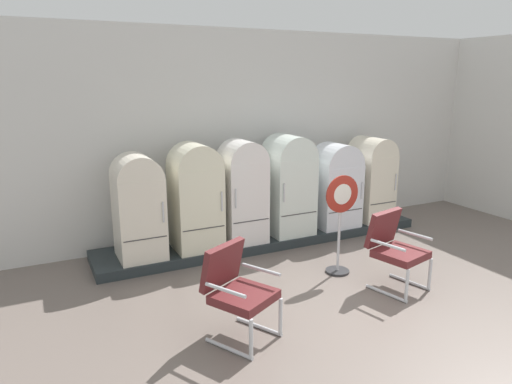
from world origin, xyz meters
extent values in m
cube|color=#6E615A|center=(0.00, 0.00, -0.03)|extent=(12.00, 10.00, 0.05)
cube|color=silver|center=(0.00, 3.66, 1.65)|extent=(11.76, 0.12, 3.30)
cube|color=#47443F|center=(0.00, 3.66, 2.95)|extent=(11.76, 0.07, 0.06)
cube|color=silver|center=(4.66, 2.50, 1.65)|extent=(0.12, 2.20, 3.30)
cube|color=#262E30|center=(0.00, 3.02, 0.07)|extent=(5.31, 0.95, 0.14)
cube|color=silver|center=(-1.99, 2.91, 0.70)|extent=(0.62, 0.65, 1.13)
cylinder|color=silver|center=(-1.99, 2.91, 1.27)|extent=(0.62, 0.64, 0.62)
cube|color=#383838|center=(-1.99, 2.59, 0.50)|extent=(0.57, 0.01, 0.01)
cylinder|color=silver|center=(-1.74, 2.57, 0.84)|extent=(0.02, 0.02, 0.28)
cube|color=beige|center=(-1.18, 2.91, 0.74)|extent=(0.66, 0.64, 1.20)
cylinder|color=beige|center=(-1.18, 2.91, 1.34)|extent=(0.66, 0.62, 0.66)
cube|color=#383838|center=(-1.18, 2.59, 0.52)|extent=(0.61, 0.01, 0.01)
cylinder|color=silver|center=(-0.91, 2.57, 0.89)|extent=(0.02, 0.02, 0.28)
cube|color=white|center=(-0.45, 2.89, 0.75)|extent=(0.61, 0.59, 1.23)
cylinder|color=white|center=(-0.45, 2.89, 1.37)|extent=(0.61, 0.58, 0.61)
cube|color=#383838|center=(-0.45, 2.59, 0.53)|extent=(0.57, 0.01, 0.01)
cylinder|color=silver|center=(-0.70, 2.57, 0.90)|extent=(0.02, 0.02, 0.28)
cube|color=silver|center=(0.36, 2.93, 0.75)|extent=(0.68, 0.68, 1.23)
cylinder|color=silver|center=(0.36, 2.93, 1.36)|extent=(0.68, 0.67, 0.68)
cube|color=#383838|center=(0.36, 2.59, 0.53)|extent=(0.62, 0.01, 0.01)
cylinder|color=silver|center=(0.08, 2.57, 0.90)|extent=(0.02, 0.02, 0.28)
cube|color=white|center=(1.24, 2.89, 0.65)|extent=(0.71, 0.60, 1.03)
cylinder|color=white|center=(1.24, 2.89, 1.17)|extent=(0.71, 0.59, 0.71)
cube|color=#383838|center=(1.24, 2.59, 0.47)|extent=(0.65, 0.01, 0.01)
cylinder|color=silver|center=(1.53, 2.57, 0.78)|extent=(0.02, 0.02, 0.28)
cube|color=silver|center=(2.01, 2.94, 0.71)|extent=(0.58, 0.70, 1.14)
cylinder|color=silver|center=(2.01, 2.94, 1.28)|extent=(0.58, 0.68, 0.58)
cube|color=#383838|center=(2.01, 2.59, 0.51)|extent=(0.54, 0.01, 0.01)
cylinder|color=silver|center=(2.24, 2.57, 0.85)|extent=(0.02, 0.02, 0.28)
cylinder|color=silver|center=(-1.72, 0.47, 0.02)|extent=(0.31, 0.52, 0.04)
cylinder|color=silver|center=(-1.59, 0.23, 0.22)|extent=(0.05, 0.05, 0.40)
cylinder|color=silver|center=(-1.27, 0.70, 0.02)|extent=(0.31, 0.52, 0.04)
cylinder|color=silver|center=(-1.15, 0.47, 0.22)|extent=(0.05, 0.05, 0.40)
cube|color=maroon|center=(-1.49, 0.58, 0.46)|extent=(0.73, 0.72, 0.09)
cube|color=maroon|center=(-1.62, 0.82, 0.74)|extent=(0.56, 0.40, 0.46)
cylinder|color=silver|center=(-1.75, 0.45, 0.65)|extent=(0.25, 0.43, 0.04)
cylinder|color=silver|center=(-1.24, 0.72, 0.65)|extent=(0.25, 0.43, 0.04)
cylinder|color=silver|center=(0.45, 0.71, 0.02)|extent=(0.18, 0.56, 0.04)
cylinder|color=silver|center=(0.52, 0.45, 0.22)|extent=(0.05, 0.05, 0.40)
cylinder|color=silver|center=(0.94, 0.83, 0.02)|extent=(0.18, 0.56, 0.04)
cylinder|color=silver|center=(1.01, 0.57, 0.22)|extent=(0.05, 0.05, 0.40)
cube|color=maroon|center=(0.70, 0.77, 0.46)|extent=(0.65, 0.64, 0.09)
cube|color=maroon|center=(0.63, 1.03, 0.74)|extent=(0.57, 0.29, 0.46)
cylinder|color=silver|center=(0.42, 0.70, 0.65)|extent=(0.15, 0.46, 0.04)
cylinder|color=silver|center=(0.98, 0.84, 0.65)|extent=(0.15, 0.46, 0.04)
cylinder|color=#2D2D30|center=(0.33, 1.53, 0.01)|extent=(0.32, 0.32, 0.03)
cylinder|color=silver|center=(0.33, 1.53, 0.56)|extent=(0.04, 0.04, 1.07)
cylinder|color=maroon|center=(0.33, 1.50, 1.10)|extent=(0.49, 0.02, 0.49)
cylinder|color=white|center=(0.33, 1.49, 1.10)|extent=(0.27, 0.00, 0.27)
camera|label=1|loc=(-3.24, -3.21, 2.56)|focal=32.53mm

